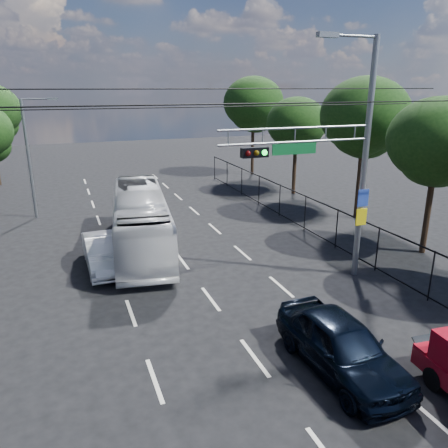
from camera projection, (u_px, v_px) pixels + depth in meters
name	position (u px, v px, depth m)	size (l,w,h in m)	color
lane_markings	(172.00, 247.00, 21.87)	(6.12, 38.00, 0.01)	beige
signal_mast	(340.00, 153.00, 16.71)	(6.43, 0.39, 9.50)	slate
streetlight_left	(31.00, 153.00, 25.69)	(2.09, 0.22, 7.08)	slate
utility_wires	(201.00, 100.00, 15.08)	(22.00, 5.04, 0.74)	black
fence_right	(323.00, 221.00, 22.49)	(0.06, 34.03, 2.00)	black
tree_right_b	(437.00, 147.00, 19.68)	(4.50, 4.50, 7.31)	black
tree_right_c	(364.00, 122.00, 25.03)	(5.10, 5.10, 8.29)	black
tree_right_d	(296.00, 128.00, 31.41)	(4.32, 4.32, 7.02)	black
tree_right_e	(253.00, 107.00, 38.29)	(5.28, 5.28, 8.58)	black
navy_hatchback	(341.00, 345.00, 12.14)	(1.90, 4.73, 1.61)	black
white_bus	(141.00, 220.00, 21.32)	(2.42, 10.36, 2.88)	silver
white_van	(104.00, 252.00, 19.13)	(1.55, 4.44, 1.46)	silver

